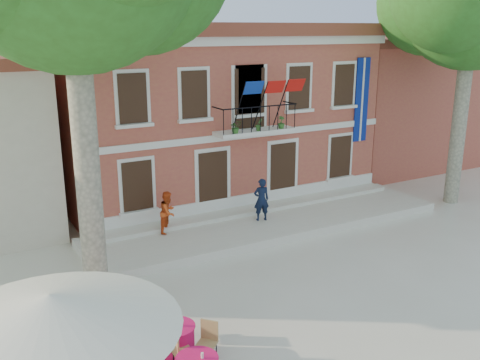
% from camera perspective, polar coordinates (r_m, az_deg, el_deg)
% --- Properties ---
extents(ground, '(90.00, 90.00, 0.00)m').
position_cam_1_polar(ground, '(16.10, 5.54, -11.14)').
color(ground, beige).
rests_on(ground, ground).
extents(main_building, '(13.50, 9.59, 7.50)m').
position_cam_1_polar(main_building, '(24.28, -3.80, 7.53)').
color(main_building, '#A7433C').
rests_on(main_building, ground).
extents(neighbor_east, '(9.40, 9.40, 6.40)m').
position_cam_1_polar(neighbor_east, '(32.09, 15.31, 8.04)').
color(neighbor_east, '#A7433C').
rests_on(neighbor_east, ground).
extents(terrace, '(14.00, 3.40, 0.30)m').
position_cam_1_polar(terrace, '(20.42, 3.18, -4.63)').
color(terrace, silver).
rests_on(terrace, ground).
extents(patio_umbrella, '(4.28, 4.28, 3.18)m').
position_cam_1_polar(patio_umbrella, '(9.45, -19.54, -13.15)').
color(patio_umbrella, black).
rests_on(patio_umbrella, ground).
extents(pedestrian_navy, '(0.67, 0.52, 1.63)m').
position_cam_1_polar(pedestrian_navy, '(20.03, 2.30, -2.10)').
color(pedestrian_navy, black).
rests_on(pedestrian_navy, terrace).
extents(pedestrian_orange, '(0.93, 0.92, 1.51)m').
position_cam_1_polar(pedestrian_orange, '(19.03, -7.68, -3.41)').
color(pedestrian_orange, '#DB4B19').
rests_on(pedestrian_orange, terrace).
extents(cafe_table_0, '(1.93, 0.90, 0.95)m').
position_cam_1_polar(cafe_table_0, '(12.69, -15.74, -17.61)').
color(cafe_table_0, '#D41466').
rests_on(cafe_table_0, ground).
extents(cafe_table_3, '(1.78, 1.83, 0.95)m').
position_cam_1_polar(cafe_table_3, '(12.87, -6.82, -16.50)').
color(cafe_table_3, '#D41466').
rests_on(cafe_table_3, ground).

